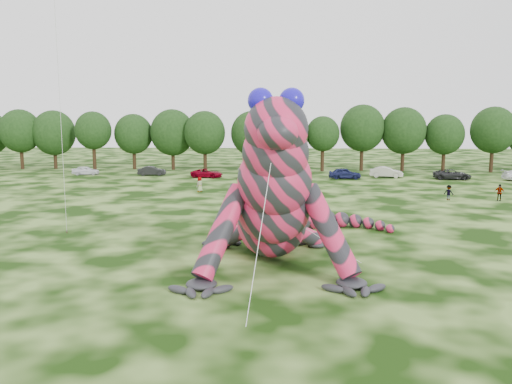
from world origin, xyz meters
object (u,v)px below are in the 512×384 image
(spectator_1, at_px, (263,198))
(tree_5, at_px, (173,140))
(tree_12, at_px, (444,143))
(car_1, at_px, (152,171))
(tree_6, at_px, (205,141))
(spectator_4, at_px, (200,184))
(spectator_2, at_px, (449,193))
(tree_2, at_px, (54,140))
(inflatable_gecko, at_px, (271,175))
(tree_9, at_px, (323,144))
(car_4, at_px, (345,173))
(car_5, at_px, (386,172))
(spectator_3, at_px, (499,192))
(tree_4, at_px, (134,142))
(spectator_0, at_px, (266,203))
(tree_3, at_px, (94,141))
(car_2, at_px, (207,173))
(tree_7, at_px, (252,141))
(car_3, at_px, (256,173))
(tree_11, at_px, (403,139))
(tree_1, at_px, (21,139))
(tree_10, at_px, (362,138))
(tree_13, at_px, (493,140))
(tree_8, at_px, (289,143))
(car_6, at_px, (452,174))
(car_0, at_px, (86,170))

(spectator_1, bearing_deg, tree_5, -60.93)
(tree_12, relative_size, car_1, 2.20)
(tree_6, relative_size, spectator_4, 5.52)
(spectator_2, bearing_deg, tree_2, 7.84)
(spectator_2, bearing_deg, spectator_1, 50.30)
(inflatable_gecko, height_order, tree_12, inflatable_gecko)
(tree_9, bearing_deg, inflatable_gecko, -97.81)
(car_4, bearing_deg, car_5, -69.39)
(spectator_3, bearing_deg, tree_4, -179.50)
(tree_6, xyz_separation_m, spectator_0, (11.06, -34.74, -3.92))
(car_4, relative_size, spectator_3, 2.62)
(tree_3, bearing_deg, tree_9, 0.43)
(tree_5, bearing_deg, car_2, -56.18)
(car_4, height_order, car_5, car_4)
(tree_9, height_order, car_1, tree_9)
(tree_9, relative_size, car_4, 1.95)
(car_1, xyz_separation_m, spectator_4, (9.82, -15.98, 0.19))
(car_1, bearing_deg, spectator_4, -155.43)
(spectator_2, bearing_deg, tree_12, -69.97)
(inflatable_gecko, xyz_separation_m, tree_7, (-4.35, 48.99, -0.17))
(tree_9, bearing_deg, spectator_3, -60.62)
(tree_2, xyz_separation_m, tree_5, (19.89, -0.33, 0.08))
(tree_6, bearing_deg, tree_7, 0.92)
(car_3, relative_size, spectator_3, 3.00)
(tree_4, height_order, tree_11, tree_11)
(tree_1, distance_m, car_3, 41.42)
(inflatable_gecko, xyz_separation_m, car_3, (-3.06, 38.72, -4.17))
(tree_10, height_order, car_2, tree_10)
(tree_3, relative_size, tree_13, 0.93)
(tree_11, height_order, spectator_3, tree_11)
(tree_10, bearing_deg, car_1, -164.47)
(car_2, height_order, spectator_0, spectator_0)
(spectator_4, bearing_deg, tree_8, -170.58)
(car_3, bearing_deg, car_4, -88.72)
(tree_5, relative_size, car_6, 1.97)
(tree_2, height_order, tree_11, tree_11)
(tree_11, bearing_deg, car_4, -133.22)
(spectator_0, bearing_deg, spectator_2, -91.60)
(tree_1, relative_size, car_2, 2.18)
(tree_4, xyz_separation_m, tree_10, (37.04, -0.13, 0.72))
(tree_2, xyz_separation_m, car_3, (34.23, -12.23, -4.08))
(car_2, bearing_deg, tree_3, 75.44)
(tree_5, xyz_separation_m, spectator_4, (8.60, -24.66, -4.04))
(tree_3, xyz_separation_m, car_1, (11.37, -7.31, -4.05))
(tree_12, relative_size, spectator_4, 5.22)
(tree_1, bearing_deg, tree_7, -1.87)
(tree_5, relative_size, tree_10, 0.93)
(tree_13, bearing_deg, car_6, -132.83)
(tree_8, relative_size, car_0, 2.31)
(inflatable_gecko, bearing_deg, tree_9, 77.57)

